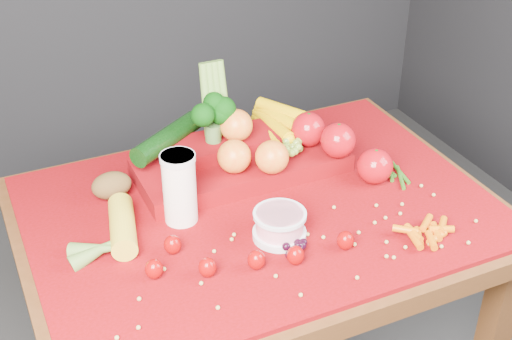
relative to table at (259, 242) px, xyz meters
name	(u,v)px	position (x,y,z in m)	size (l,w,h in m)	color
table	(259,242)	(0.00, 0.00, 0.00)	(1.10, 0.80, 0.75)	#3C210D
red_cloth	(260,208)	(0.00, 0.00, 0.10)	(1.05, 0.75, 0.01)	maroon
milk_glass	(179,186)	(-0.18, 0.03, 0.20)	(0.08, 0.08, 0.17)	white
yogurt_bowl	(280,224)	(-0.01, -0.13, 0.14)	(0.12, 0.12, 0.06)	silver
strawberry_scatter	(231,248)	(-0.13, -0.15, 0.13)	(0.44, 0.28, 0.05)	#9C0008
dark_grape_cluster	(296,250)	(-0.01, -0.20, 0.12)	(0.06, 0.05, 0.03)	black
soybean_scatter	(299,254)	(0.00, -0.20, 0.11)	(0.84, 0.24, 0.01)	tan
corn_ear	(108,242)	(-0.36, -0.01, 0.13)	(0.21, 0.25, 0.06)	gold
potato	(112,185)	(-0.30, 0.18, 0.14)	(0.10, 0.07, 0.07)	#53391A
baby_carrot_pile	(427,229)	(0.29, -0.25, 0.12)	(0.17, 0.17, 0.03)	#CD5D07
green_bean_pile	(392,172)	(0.36, -0.01, 0.11)	(0.14, 0.12, 0.01)	#275B14
produce_mound	(254,149)	(0.05, 0.15, 0.17)	(0.59, 0.39, 0.27)	maroon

